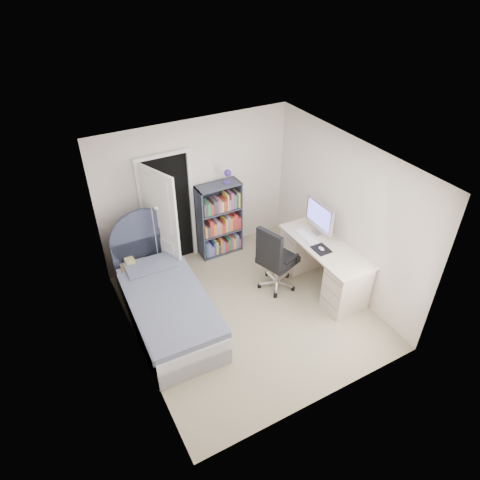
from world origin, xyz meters
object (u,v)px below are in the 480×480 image
nightstand (134,269)px  bookcase (220,222)px  bed (166,303)px  desk (323,263)px  floor_lamp (159,253)px  office_chair (274,257)px

nightstand → bookcase: size_ratio=0.37×
bed → desk: bearing=-10.6°
floor_lamp → office_chair: floor_lamp is taller
office_chair → bookcase: bearing=102.0°
bed → nightstand: bed is taller
bookcase → office_chair: 1.37m
bookcase → desk: 1.94m
nightstand → floor_lamp: (0.43, -0.08, 0.22)m
floor_lamp → bookcase: size_ratio=0.92×
bookcase → desk: (1.04, -1.63, -0.18)m
bed → bookcase: 1.91m
floor_lamp → bed: bearing=-104.9°
bed → floor_lamp: 0.92m
bed → office_chair: (1.77, -0.18, 0.34)m
bed → bookcase: bearing=38.0°
bed → floor_lamp: floor_lamp is taller
desk → bed: bearing=169.4°
floor_lamp → desk: size_ratio=0.90×
bookcase → office_chair: bearing=-78.0°
bed → nightstand: 0.94m
nightstand → desk: desk is taller
nightstand → floor_lamp: size_ratio=0.40×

